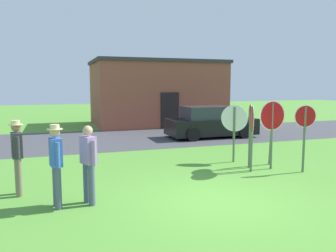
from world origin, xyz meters
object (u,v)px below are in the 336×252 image
Objects in this scene: stop_sign_low_front at (250,125)px; stop_sign_nearest at (252,127)px; parked_car_on_street at (210,123)px; stop_sign_rear_right at (305,127)px; person_holding_notes at (56,161)px; stop_sign_leaning_right at (234,124)px; stop_sign_rear_left at (272,126)px; stop_sign_tallest at (272,122)px; person_on_left at (88,160)px; person_near_signs at (17,153)px.

stop_sign_low_front is 1.01× the size of stop_sign_nearest.
parked_car_on_street is at bearing 74.41° from stop_sign_nearest.
person_holding_notes is at bearing -174.09° from stop_sign_rear_right.
stop_sign_leaning_right is 0.96× the size of stop_sign_rear_right.
stop_sign_leaning_right is 0.96× the size of stop_sign_low_front.
stop_sign_tallest is (-0.31, -0.45, 0.17)m from stop_sign_rear_left.
parked_car_on_street is 2.20× the size of stop_sign_rear_right.
parked_car_on_street is 10.48m from person_holding_notes.
person_on_left is at bearing 0.38° from person_holding_notes.
person_near_signs and person_holding_notes have the same top height.
person_holding_notes is at bearing -179.62° from person_on_left.
person_near_signs is 1.03× the size of person_on_left.
stop_sign_rear_left reaches higher than person_on_left.
stop_sign_rear_left is 1.22m from stop_sign_nearest.
stop_sign_leaning_right is (-1.62, -5.10, 0.59)m from parked_car_on_street.
stop_sign_low_front is (-0.87, -0.14, 0.08)m from stop_sign_rear_left.
stop_sign_rear_right is at bearing 5.91° from person_holding_notes.
stop_sign_rear_right reaches higher than stop_sign_leaning_right.
person_near_signs is (-7.33, -0.68, -0.26)m from stop_sign_rear_left.
stop_sign_leaning_right is at bearing 12.35° from person_near_signs.
person_on_left is (-4.92, -2.52, -0.33)m from stop_sign_leaning_right.
stop_sign_low_front is 1.13× the size of person_near_signs.
stop_sign_leaning_right is at bearing 117.47° from stop_sign_tallest.
stop_sign_nearest is at bearing -152.44° from stop_sign_rear_left.
person_holding_notes is (0.83, -1.12, 0.00)m from person_near_signs.
stop_sign_rear_right is (0.33, -1.10, 0.07)m from stop_sign_rear_left.
stop_sign_low_front is at bearing 18.44° from person_on_left.
stop_sign_rear_left is 1.07× the size of person_holding_notes.
stop_sign_nearest is at bearing 159.47° from stop_sign_rear_right.
stop_sign_low_front reaches higher than stop_sign_leaning_right.
stop_sign_leaning_right is 0.86m from stop_sign_low_front.
stop_sign_tallest is 1.10× the size of stop_sign_leaning_right.
stop_sign_rear_left reaches higher than parked_car_on_street.
person_near_signs reaches higher than person_on_left.
stop_sign_low_front is at bearing -86.74° from stop_sign_leaning_right.
stop_sign_leaning_right is 2.21m from stop_sign_rear_right.
stop_sign_rear_right reaches higher than person_holding_notes.
parked_car_on_street is 10.33m from person_near_signs.
stop_sign_tallest reaches higher than stop_sign_low_front.
stop_sign_rear_right is at bearing -55.27° from stop_sign_leaning_right.
stop_sign_low_front is 0.47m from stop_sign_nearest.
stop_sign_nearest is at bearing 14.52° from person_on_left.
person_on_left is (-5.53, -1.35, -0.46)m from stop_sign_tallest.
stop_sign_rear_right is 1.16× the size of person_on_left.
stop_sign_leaning_right is 6.12m from person_holding_notes.
stop_sign_nearest is (-0.16, -1.28, 0.05)m from stop_sign_leaning_right.
stop_sign_low_front is 5.25m from person_on_left.
parked_car_on_street is at bearing 75.21° from stop_sign_low_front.
stop_sign_nearest is at bearing -105.59° from parked_car_on_street.
stop_sign_low_front is at bearing 63.86° from stop_sign_nearest.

